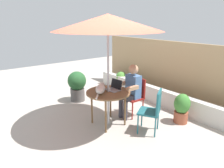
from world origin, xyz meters
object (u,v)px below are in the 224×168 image
patio_table (108,95)px  laptop (115,87)px  chair_empty (153,108)px  potted_plant_by_chair (121,79)px  potted_plant_corner (77,85)px  chair_occupied (136,94)px  person_seated (131,88)px  cat (101,89)px  patio_umbrella (108,23)px  potted_plant_near_fence (182,108)px

patio_table → laptop: 0.24m
chair_empty → potted_plant_by_chair: bearing=152.3°
patio_table → potted_plant_by_chair: bearing=133.3°
potted_plant_corner → chair_empty: bearing=8.0°
potted_plant_by_chair → chair_occupied: bearing=-30.6°
person_seated → cat: 0.82m
patio_umbrella → chair_empty: (0.82, 0.49, -1.60)m
potted_plant_by_chair → patio_table: bearing=-46.7°
person_seated → cat: (-0.05, -0.81, 0.14)m
chair_empty → laptop: 0.94m
patio_table → chair_occupied: size_ratio=1.04×
patio_table → potted_plant_corner: bearing=174.9°
cat → chair_occupied: bearing=86.8°
potted_plant_near_fence → patio_table: bearing=-125.1°
potted_plant_near_fence → chair_occupied: bearing=-151.1°
patio_table → potted_plant_near_fence: size_ratio=1.39×
cat → potted_plant_by_chair: (-1.67, 1.98, -0.51)m
person_seated → potted_plant_near_fence: person_seated is taller
chair_empty → person_seated: (-0.82, 0.16, 0.17)m
laptop → potted_plant_corner: 1.65m
chair_occupied → potted_plant_near_fence: chair_occupied is taller
person_seated → cat: bearing=-93.8°
laptop → potted_plant_by_chair: 2.40m
patio_umbrella → potted_plant_near_fence: size_ratio=3.44×
patio_table → potted_plant_by_chair: patio_table is taller
patio_umbrella → potted_plant_corner: bearing=174.9°
potted_plant_by_chair → potted_plant_corner: (0.08, -1.67, 0.15)m
chair_occupied → potted_plant_near_fence: size_ratio=1.34×
potted_plant_near_fence → potted_plant_by_chair: size_ratio=1.18×
person_seated → chair_occupied: bearing=90.0°
person_seated → laptop: 0.47m
chair_empty → potted_plant_corner: size_ratio=1.06×
potted_plant_by_chair → person_seated: bearing=-34.3°
potted_plant_by_chair → chair_empty: bearing=-27.7°
patio_table → potted_plant_corner: potted_plant_corner is taller
potted_plant_corner → potted_plant_near_fence: bearing=24.5°
person_seated → potted_plant_corner: person_seated is taller
patio_table → patio_umbrella: size_ratio=0.40×
chair_empty → laptop: bearing=-160.6°
person_seated → potted_plant_by_chair: 2.11m
potted_plant_near_fence → chair_empty: bearing=-97.1°
chair_empty → potted_plant_by_chair: (-2.54, 1.33, -0.21)m
cat → laptop: bearing=85.2°
chair_empty → person_seated: bearing=169.1°
patio_table → laptop: size_ratio=2.86×
cat → patio_table: bearing=71.2°
chair_occupied → patio_table: bearing=-90.0°
patio_table → potted_plant_near_fence: 1.64m
chair_occupied → person_seated: (0.00, -0.16, 0.17)m
patio_umbrella → potted_plant_by_chair: (-1.72, 1.82, -1.81)m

